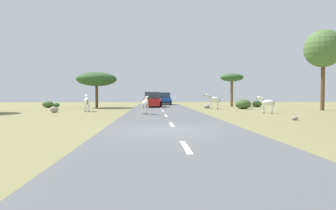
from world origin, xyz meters
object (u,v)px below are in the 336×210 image
object	(u,v)px
car_1	(165,99)
rock_2	(295,118)
bush_1	(243,104)
zebra_2	(213,100)
tree_6	(323,49)
bush_3	(257,104)
bush_2	(56,105)
bush_0	(48,104)
rock_1	(54,110)
car_0	(153,100)
zebra_3	(87,101)
zebra_0	(146,103)
rock_0	(207,106)
tree_3	(232,78)
zebra_1	(267,103)
tree_2	(97,79)

from	to	relation	value
car_1	rock_2	xyz separation A→B (m)	(6.61, -25.07, -0.73)
bush_1	rock_2	size ratio (longest dim) A/B	4.30
zebra_2	tree_6	world-z (taller)	tree_6
car_1	bush_3	distance (m)	12.95
rock_2	bush_2	bearing A→B (deg)	136.16
tree_6	bush_0	xyz separation A→B (m)	(-27.90, 7.27, -5.39)
rock_1	car_0	bearing A→B (deg)	48.68
zebra_2	bush_1	size ratio (longest dim) A/B	1.04
zebra_3	car_1	bearing A→B (deg)	46.92
zebra_0	bush_2	world-z (taller)	zebra_0
rock_0	bush_1	bearing A→B (deg)	-27.56
car_1	bush_3	bearing A→B (deg)	152.70
bush_1	tree_3	bearing A→B (deg)	85.92
tree_3	tree_6	distance (m)	11.29
zebra_1	bush_1	bearing A→B (deg)	32.97
tree_3	rock_1	size ratio (longest dim) A/B	6.10
tree_6	bush_0	world-z (taller)	tree_6
zebra_3	tree_6	world-z (taller)	tree_6
tree_3	bush_1	distance (m)	6.70
tree_6	bush_3	xyz separation A→B (m)	(-3.27, 8.22, -5.41)
bush_3	rock_0	size ratio (longest dim) A/B	1.37
tree_2	rock_1	size ratio (longest dim) A/B	6.64
zebra_3	zebra_1	bearing A→B (deg)	-29.10
zebra_2	rock_0	distance (m)	2.13
zebra_0	rock_2	size ratio (longest dim) A/B	3.77
zebra_1	car_0	xyz separation A→B (m)	(-9.11, 10.95, 0.01)
tree_3	rock_2	bearing A→B (deg)	-94.53
bush_1	rock_2	distance (m)	13.35
bush_2	rock_2	distance (m)	27.63
zebra_3	car_0	distance (m)	9.81
tree_3	bush_2	distance (m)	21.71
tree_3	bush_0	xyz separation A→B (m)	(-21.77, -1.94, -3.17)
tree_6	rock_2	size ratio (longest dim) A/B	19.51
tree_6	car_1	bearing A→B (deg)	133.53
tree_3	zebra_3	bearing A→B (deg)	-147.72
car_0	tree_3	xyz separation A→B (m)	(9.81, 1.98, 2.69)
car_1	tree_3	distance (m)	10.36
tree_6	rock_0	size ratio (longest dim) A/B	8.76
zebra_3	bush_2	xyz separation A→B (m)	(-5.82, 9.76, -0.71)
rock_1	bush_2	bearing A→B (deg)	107.27
zebra_0	zebra_3	distance (m)	6.89
car_1	rock_0	size ratio (longest dim) A/B	5.17
zebra_1	tree_2	world-z (taller)	tree_2
zebra_1	zebra_2	distance (m)	7.38
zebra_0	zebra_2	xyz separation A→B (m)	(6.75, 8.17, 0.09)
zebra_1	tree_3	world-z (taller)	tree_3
zebra_1	tree_6	distance (m)	9.21
zebra_2	bush_1	world-z (taller)	zebra_2
car_0	bush_1	size ratio (longest dim) A/B	2.67
bush_1	rock_2	world-z (taller)	bush_1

